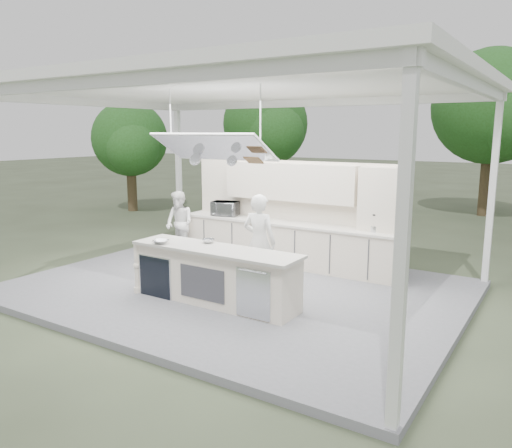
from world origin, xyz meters
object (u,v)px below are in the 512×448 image
Objects in this scene: demo_island at (214,275)px; back_counter at (286,243)px; head_chef at (259,242)px; sous_chef at (179,223)px.

back_counter is (-0.18, 2.81, 0.00)m from demo_island.
sous_chef is (-2.94, 1.15, -0.13)m from head_chef.
demo_island is 0.61× the size of back_counter.
sous_chef is at bearing -166.68° from back_counter.
sous_chef is at bearing -25.25° from head_chef.
head_chef is at bearing -10.76° from sous_chef.
head_chef is (0.42, -1.74, 0.41)m from back_counter.
sous_chef is (-2.52, -0.60, 0.28)m from back_counter.
back_counter is 3.36× the size of sous_chef.
back_counter is at bearing 23.90° from sous_chef.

